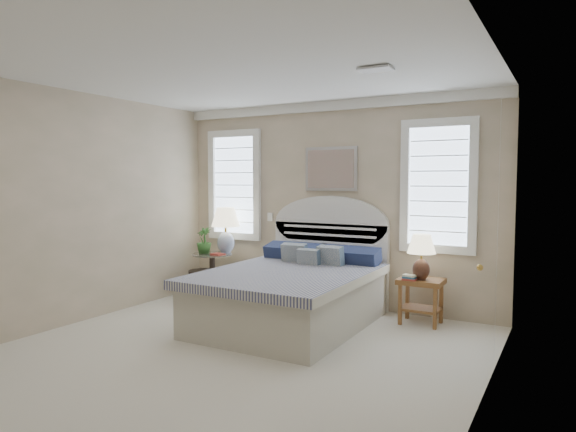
# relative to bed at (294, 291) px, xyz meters

# --- Properties ---
(floor) EXTENTS (4.50, 5.00, 0.01)m
(floor) POSITION_rel_bed_xyz_m (0.00, -1.46, -0.39)
(floor) COLOR beige
(floor) RESTS_ON ground
(ceiling) EXTENTS (4.50, 5.00, 0.01)m
(ceiling) POSITION_rel_bed_xyz_m (0.00, -1.46, 2.31)
(ceiling) COLOR white
(ceiling) RESTS_ON wall_back
(wall_back) EXTENTS (4.50, 0.02, 2.70)m
(wall_back) POSITION_rel_bed_xyz_m (0.00, 1.04, 0.96)
(wall_back) COLOR tan
(wall_back) RESTS_ON floor
(wall_left) EXTENTS (0.02, 5.00, 2.70)m
(wall_left) POSITION_rel_bed_xyz_m (-2.25, -1.46, 0.96)
(wall_left) COLOR tan
(wall_left) RESTS_ON floor
(wall_right) EXTENTS (0.02, 5.00, 2.70)m
(wall_right) POSITION_rel_bed_xyz_m (2.25, -1.46, 0.96)
(wall_right) COLOR tan
(wall_right) RESTS_ON floor
(crown_molding) EXTENTS (4.50, 0.08, 0.12)m
(crown_molding) POSITION_rel_bed_xyz_m (0.00, 1.00, 2.25)
(crown_molding) COLOR white
(crown_molding) RESTS_ON wall_back
(hvac_vent) EXTENTS (0.30, 0.20, 0.02)m
(hvac_vent) POSITION_rel_bed_xyz_m (1.20, -0.66, 2.29)
(hvac_vent) COLOR #B2B2B2
(hvac_vent) RESTS_ON ceiling
(switch_plate) EXTENTS (0.08, 0.01, 0.12)m
(switch_plate) POSITION_rel_bed_xyz_m (-0.95, 1.03, 0.76)
(switch_plate) COLOR white
(switch_plate) RESTS_ON wall_back
(window_left) EXTENTS (0.90, 0.06, 1.60)m
(window_left) POSITION_rel_bed_xyz_m (-1.55, 1.02, 1.21)
(window_left) COLOR silver
(window_left) RESTS_ON wall_back
(window_right) EXTENTS (0.90, 0.06, 1.60)m
(window_right) POSITION_rel_bed_xyz_m (1.40, 1.02, 1.21)
(window_right) COLOR silver
(window_right) RESTS_ON wall_back
(painting) EXTENTS (0.74, 0.04, 0.58)m
(painting) POSITION_rel_bed_xyz_m (0.00, 1.00, 1.43)
(painting) COLOR silver
(painting) RESTS_ON wall_back
(closet_door) EXTENTS (0.02, 1.80, 2.40)m
(closet_door) POSITION_rel_bed_xyz_m (2.23, -0.26, 0.81)
(closet_door) COLOR silver
(closet_door) RESTS_ON floor
(bed) EXTENTS (1.72, 2.28, 1.47)m
(bed) POSITION_rel_bed_xyz_m (0.00, 0.00, 0.00)
(bed) COLOR beige
(bed) RESTS_ON floor
(side_table_left) EXTENTS (0.56, 0.56, 0.63)m
(side_table_left) POSITION_rel_bed_xyz_m (-1.65, 0.59, 0.00)
(side_table_left) COLOR black
(side_table_left) RESTS_ON floor
(nightstand_right) EXTENTS (0.50, 0.40, 0.53)m
(nightstand_right) POSITION_rel_bed_xyz_m (1.30, 0.69, 0.00)
(nightstand_right) COLOR #946230
(nightstand_right) RESTS_ON floor
(floor_pot) EXTENTS (0.44, 0.44, 0.38)m
(floor_pot) POSITION_rel_bed_xyz_m (-1.80, 0.58, -0.20)
(floor_pot) COLOR black
(floor_pot) RESTS_ON floor
(lamp_left) EXTENTS (0.41, 0.41, 0.66)m
(lamp_left) POSITION_rel_bed_xyz_m (-1.53, 0.75, 0.65)
(lamp_left) COLOR white
(lamp_left) RESTS_ON side_table_left
(lamp_right) EXTENTS (0.38, 0.38, 0.53)m
(lamp_right) POSITION_rel_bed_xyz_m (1.31, 0.64, 0.47)
(lamp_right) COLOR black
(lamp_right) RESTS_ON nightstand_right
(potted_plant) EXTENTS (0.21, 0.21, 0.37)m
(potted_plant) POSITION_rel_bed_xyz_m (-1.76, 0.56, 0.43)
(potted_plant) COLOR #338038
(potted_plant) RESTS_ON side_table_left
(books_left) EXTENTS (0.21, 0.17, 0.02)m
(books_left) POSITION_rel_bed_xyz_m (-1.49, 0.51, 0.26)
(books_left) COLOR #A73429
(books_left) RESTS_ON side_table_left
(books_right) EXTENTS (0.17, 0.13, 0.06)m
(books_right) POSITION_rel_bed_xyz_m (1.20, 0.54, 0.17)
(books_right) COLOR #A73429
(books_right) RESTS_ON nightstand_right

